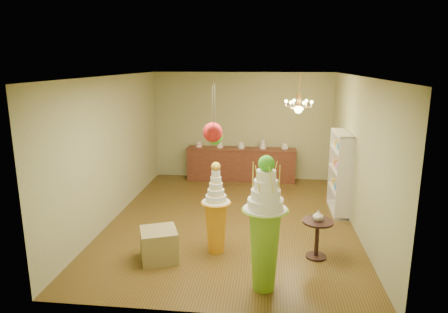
# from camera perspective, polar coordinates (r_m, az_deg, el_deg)

# --- Properties ---
(floor) EXTENTS (6.50, 6.50, 0.00)m
(floor) POSITION_cam_1_polar(r_m,az_deg,el_deg) (8.58, 1.04, -9.05)
(floor) COLOR #523B16
(floor) RESTS_ON ground
(ceiling) EXTENTS (6.50, 6.50, 0.00)m
(ceiling) POSITION_cam_1_polar(r_m,az_deg,el_deg) (7.93, 1.13, 11.41)
(ceiling) COLOR white
(ceiling) RESTS_ON ground
(wall_back) EXTENTS (5.00, 0.04, 3.00)m
(wall_back) POSITION_cam_1_polar(r_m,az_deg,el_deg) (11.31, 2.61, 4.34)
(wall_back) COLOR tan
(wall_back) RESTS_ON ground
(wall_front) EXTENTS (5.00, 0.04, 3.00)m
(wall_front) POSITION_cam_1_polar(r_m,az_deg,el_deg) (5.02, -2.38, -7.27)
(wall_front) COLOR tan
(wall_front) RESTS_ON ground
(wall_left) EXTENTS (0.04, 6.50, 3.00)m
(wall_left) POSITION_cam_1_polar(r_m,az_deg,el_deg) (8.71, -15.52, 1.15)
(wall_left) COLOR tan
(wall_left) RESTS_ON ground
(wall_right) EXTENTS (0.04, 6.50, 3.00)m
(wall_right) POSITION_cam_1_polar(r_m,az_deg,el_deg) (8.28, 18.57, 0.32)
(wall_right) COLOR tan
(wall_right) RESTS_ON ground
(pedestal_green) EXTENTS (0.72, 0.72, 2.02)m
(pedestal_green) POSITION_cam_1_polar(r_m,az_deg,el_deg) (5.85, 5.83, -10.87)
(pedestal_green) COLOR #78B528
(pedestal_green) RESTS_ON floor
(pedestal_orange) EXTENTS (0.62, 0.62, 1.63)m
(pedestal_orange) POSITION_cam_1_polar(r_m,az_deg,el_deg) (7.01, -1.15, -8.87)
(pedestal_orange) COLOR orange
(pedestal_orange) RESTS_ON floor
(burlap_riser) EXTENTS (0.76, 0.76, 0.54)m
(burlap_riser) POSITION_cam_1_polar(r_m,az_deg,el_deg) (6.97, -9.28, -12.33)
(burlap_riser) COLOR #938350
(burlap_riser) RESTS_ON floor
(sideboard) EXTENTS (3.04, 0.54, 1.16)m
(sideboard) POSITION_cam_1_polar(r_m,az_deg,el_deg) (11.24, 2.46, -1.03)
(sideboard) COLOR #592A1C
(sideboard) RESTS_ON floor
(shelving_unit) EXTENTS (0.33, 1.20, 1.80)m
(shelving_unit) POSITION_cam_1_polar(r_m,az_deg,el_deg) (9.16, 16.28, -2.18)
(shelving_unit) COLOR beige
(shelving_unit) RESTS_ON floor
(round_table) EXTENTS (0.53, 0.53, 0.67)m
(round_table) POSITION_cam_1_polar(r_m,az_deg,el_deg) (7.06, 13.17, -10.71)
(round_table) COLOR black
(round_table) RESTS_ON floor
(vase) EXTENTS (0.22, 0.22, 0.18)m
(vase) POSITION_cam_1_polar(r_m,az_deg,el_deg) (6.93, 13.31, -8.21)
(vase) COLOR beige
(vase) RESTS_ON round_table
(pom_red_left) EXTENTS (0.30, 0.30, 0.90)m
(pom_red_left) POSITION_cam_1_polar(r_m,az_deg,el_deg) (5.94, -1.61, 3.48)
(pom_red_left) COLOR #443F31
(pom_red_left) RESTS_ON ceiling
(pom_green_mid) EXTENTS (0.25, 0.25, 1.00)m
(pom_green_mid) POSITION_cam_1_polar(r_m,az_deg,el_deg) (6.26, -1.31, 2.84)
(pom_green_mid) COLOR #443F31
(pom_green_mid) RESTS_ON ceiling
(pom_red_right) EXTENTS (0.19, 0.19, 0.75)m
(pom_red_right) POSITION_cam_1_polar(r_m,az_deg,el_deg) (5.35, -1.50, 3.45)
(pom_red_right) COLOR #443F31
(pom_red_right) RESTS_ON ceiling
(chandelier) EXTENTS (0.75, 0.75, 0.85)m
(chandelier) POSITION_cam_1_polar(r_m,az_deg,el_deg) (9.01, 10.59, 6.97)
(chandelier) COLOR #EC9F53
(chandelier) RESTS_ON ceiling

